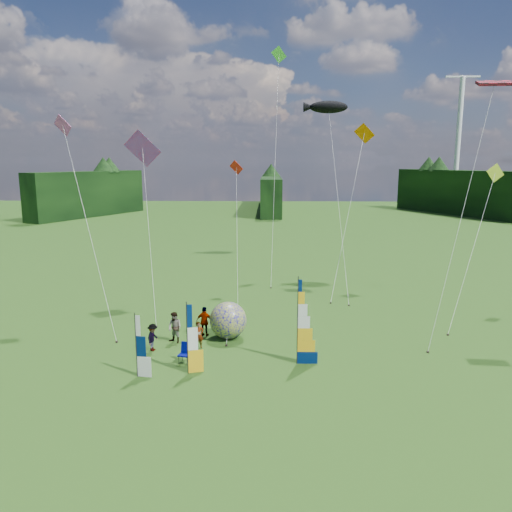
{
  "coord_description": "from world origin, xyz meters",
  "views": [
    {
      "loc": [
        -0.27,
        -22.32,
        10.54
      ],
      "look_at": [
        -1.0,
        4.0,
        5.5
      ],
      "focal_mm": 35.0,
      "sensor_mm": 36.0,
      "label": 1
    }
  ],
  "objects_px": {
    "feather_banner_main": "(298,322)",
    "spectator_d": "(205,322)",
    "spectator_a": "(199,335)",
    "spectator_b": "(175,328)",
    "spectator_c": "(153,337)",
    "camp_chair": "(184,353)",
    "bol_inflatable": "(228,320)",
    "side_banner_left": "(187,339)",
    "side_banner_far": "(136,346)",
    "kite_whale": "(338,183)"
  },
  "relations": [
    {
      "from": "feather_banner_main",
      "to": "side_banner_left",
      "type": "xyz_separation_m",
      "value": [
        -5.55,
        -1.37,
        -0.49
      ]
    },
    {
      "from": "bol_inflatable",
      "to": "camp_chair",
      "type": "height_order",
      "value": "bol_inflatable"
    },
    {
      "from": "bol_inflatable",
      "to": "spectator_a",
      "type": "xyz_separation_m",
      "value": [
        -1.54,
        -1.7,
        -0.33
      ]
    },
    {
      "from": "bol_inflatable",
      "to": "kite_whale",
      "type": "relative_size",
      "value": 0.13
    },
    {
      "from": "spectator_a",
      "to": "spectator_c",
      "type": "height_order",
      "value": "spectator_a"
    },
    {
      "from": "side_banner_far",
      "to": "spectator_c",
      "type": "bearing_deg",
      "value": 99.05
    },
    {
      "from": "side_banner_left",
      "to": "spectator_d",
      "type": "bearing_deg",
      "value": 72.91
    },
    {
      "from": "spectator_d",
      "to": "spectator_c",
      "type": "bearing_deg",
      "value": 53.8
    },
    {
      "from": "side_banner_left",
      "to": "spectator_a",
      "type": "bearing_deg",
      "value": 73.48
    },
    {
      "from": "side_banner_far",
      "to": "camp_chair",
      "type": "distance_m",
      "value": 2.88
    },
    {
      "from": "spectator_b",
      "to": "spectator_c",
      "type": "xyz_separation_m",
      "value": [
        -1.01,
        -1.29,
        -0.14
      ]
    },
    {
      "from": "spectator_a",
      "to": "feather_banner_main",
      "type": "bearing_deg",
      "value": -39.44
    },
    {
      "from": "camp_chair",
      "to": "side_banner_left",
      "type": "bearing_deg",
      "value": -58.48
    },
    {
      "from": "spectator_d",
      "to": "spectator_a",
      "type": "bearing_deg",
      "value": 98.25
    },
    {
      "from": "feather_banner_main",
      "to": "bol_inflatable",
      "type": "relative_size",
      "value": 2.05
    },
    {
      "from": "bol_inflatable",
      "to": "spectator_c",
      "type": "height_order",
      "value": "bol_inflatable"
    },
    {
      "from": "feather_banner_main",
      "to": "spectator_c",
      "type": "xyz_separation_m",
      "value": [
        -8.01,
        1.64,
        -1.51
      ]
    },
    {
      "from": "bol_inflatable",
      "to": "spectator_d",
      "type": "distance_m",
      "value": 1.5
    },
    {
      "from": "side_banner_left",
      "to": "camp_chair",
      "type": "distance_m",
      "value": 1.83
    },
    {
      "from": "bol_inflatable",
      "to": "spectator_b",
      "type": "relative_size",
      "value": 1.21
    },
    {
      "from": "spectator_c",
      "to": "spectator_d",
      "type": "bearing_deg",
      "value": -35.86
    },
    {
      "from": "camp_chair",
      "to": "bol_inflatable",
      "type": "bearing_deg",
      "value": 77.34
    },
    {
      "from": "side_banner_far",
      "to": "spectator_c",
      "type": "distance_m",
      "value": 3.53
    },
    {
      "from": "spectator_a",
      "to": "kite_whale",
      "type": "bearing_deg",
      "value": 39.24
    },
    {
      "from": "spectator_b",
      "to": "side_banner_left",
      "type": "bearing_deg",
      "value": -40.24
    },
    {
      "from": "side_banner_left",
      "to": "spectator_c",
      "type": "bearing_deg",
      "value": 113.85
    },
    {
      "from": "side_banner_left",
      "to": "spectator_b",
      "type": "height_order",
      "value": "side_banner_left"
    },
    {
      "from": "side_banner_far",
      "to": "camp_chair",
      "type": "xyz_separation_m",
      "value": [
        2.07,
        1.71,
        -1.04
      ]
    },
    {
      "from": "spectator_d",
      "to": "kite_whale",
      "type": "height_order",
      "value": "kite_whale"
    },
    {
      "from": "feather_banner_main",
      "to": "spectator_b",
      "type": "relative_size",
      "value": 2.48
    },
    {
      "from": "bol_inflatable",
      "to": "spectator_a",
      "type": "distance_m",
      "value": 2.32
    },
    {
      "from": "spectator_a",
      "to": "spectator_b",
      "type": "distance_m",
      "value": 1.75
    },
    {
      "from": "side_banner_far",
      "to": "spectator_c",
      "type": "xyz_separation_m",
      "value": [
        -0.01,
        3.44,
        -0.81
      ]
    },
    {
      "from": "spectator_a",
      "to": "spectator_d",
      "type": "distance_m",
      "value": 2.0
    },
    {
      "from": "side_banner_far",
      "to": "bol_inflatable",
      "type": "distance_m",
      "value": 6.92
    },
    {
      "from": "camp_chair",
      "to": "kite_whale",
      "type": "height_order",
      "value": "kite_whale"
    },
    {
      "from": "side_banner_left",
      "to": "spectator_b",
      "type": "bearing_deg",
      "value": 93.28
    },
    {
      "from": "spectator_b",
      "to": "spectator_d",
      "type": "height_order",
      "value": "spectator_d"
    },
    {
      "from": "side_banner_left",
      "to": "side_banner_far",
      "type": "height_order",
      "value": "side_banner_left"
    },
    {
      "from": "spectator_a",
      "to": "side_banner_left",
      "type": "bearing_deg",
      "value": -109.66
    },
    {
      "from": "spectator_c",
      "to": "camp_chair",
      "type": "distance_m",
      "value": 2.71
    },
    {
      "from": "feather_banner_main",
      "to": "spectator_a",
      "type": "xyz_separation_m",
      "value": [
        -5.48,
        2.09,
        -1.5
      ]
    },
    {
      "from": "side_banner_left",
      "to": "spectator_a",
      "type": "distance_m",
      "value": 3.61
    },
    {
      "from": "side_banner_far",
      "to": "spectator_b",
      "type": "distance_m",
      "value": 4.88
    },
    {
      "from": "bol_inflatable",
      "to": "kite_whale",
      "type": "distance_m",
      "value": 17.68
    },
    {
      "from": "spectator_a",
      "to": "kite_whale",
      "type": "xyz_separation_m",
      "value": [
        9.71,
        15.44,
        7.89
      ]
    },
    {
      "from": "feather_banner_main",
      "to": "spectator_d",
      "type": "relative_size",
      "value": 2.47
    },
    {
      "from": "spectator_d",
      "to": "side_banner_left",
      "type": "bearing_deg",
      "value": 99.23
    },
    {
      "from": "side_banner_left",
      "to": "camp_chair",
      "type": "bearing_deg",
      "value": 91.46
    },
    {
      "from": "bol_inflatable",
      "to": "camp_chair",
      "type": "xyz_separation_m",
      "value": [
        -2.0,
        -3.88,
        -0.57
      ]
    }
  ]
}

